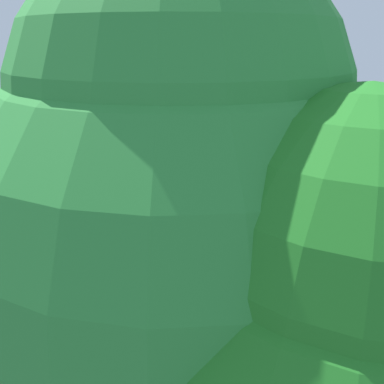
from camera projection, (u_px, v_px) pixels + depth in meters
ground_plane at (216, 218)px, 15.82m from camera, size 80.00×80.00×0.00m
tour_bus at (266, 237)px, 10.74m from camera, size 10.30×3.20×3.25m
spectator_far_left at (241, 212)px, 13.67m from camera, size 0.58×0.34×1.81m
spectator_left at (215, 216)px, 13.40m from camera, size 0.57×0.38×1.81m
spectator_centre at (194, 219)px, 13.37m from camera, size 0.58×0.38×1.65m
parked_motorcycle_silver at (225, 243)px, 12.88m from camera, size 2.05×0.62×0.99m
parked_motorcycle_dark at (298, 234)px, 13.49m from camera, size 2.05×0.62×0.99m
stunt_motorcycle at (142, 172)px, 17.90m from camera, size 1.89×0.72×1.85m
tree_centre at (246, 322)px, 3.43m from camera, size 2.85×2.85×6.04m
tree_right at (182, 208)px, 4.05m from camera, size 4.37×4.37×7.57m
tree_far at (330, 351)px, 3.35m from camera, size 3.84×3.84×6.41m
bay_line_a at (304, 198)px, 17.73m from camera, size 0.13×4.14×0.01m
bay_line_b at (247, 203)px, 17.23m from camera, size 0.13×4.24×0.01m
bay_line_c at (186, 208)px, 16.72m from camera, size 0.13×4.70×0.01m
bay_line_d at (122, 213)px, 16.22m from camera, size 0.13×4.01×0.01m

